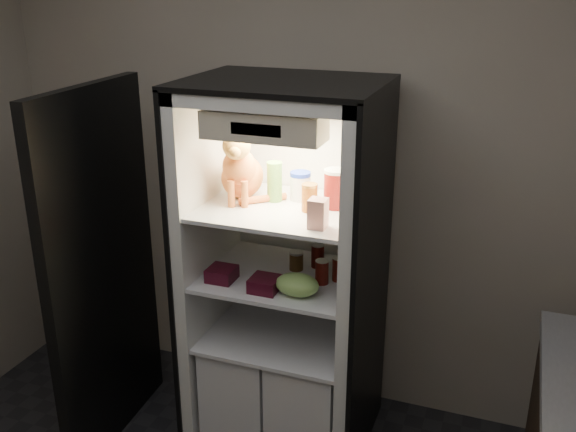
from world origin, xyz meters
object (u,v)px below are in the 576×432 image
at_px(refrigerator, 287,295).
at_px(parmesan_shaker, 275,182).
at_px(soda_can_a, 318,256).
at_px(berry_box_right, 265,284).
at_px(soda_can_c, 322,272).
at_px(mayo_tub, 300,186).
at_px(cream_carton, 318,213).
at_px(soda_can_b, 339,269).
at_px(condiment_jar, 296,260).
at_px(berry_box_left, 222,274).
at_px(pepper_jar, 335,189).
at_px(tabby_cat, 241,170).
at_px(grape_bag, 297,285).
at_px(salsa_jar, 309,198).

height_order(refrigerator, parmesan_shaker, refrigerator).
relative_size(soda_can_a, berry_box_right, 0.92).
bearing_deg(soda_can_c, mayo_tub, 136.98).
distance_m(refrigerator, cream_carton, 0.67).
bearing_deg(soda_can_b, condiment_jar, 169.27).
height_order(refrigerator, soda_can_a, refrigerator).
bearing_deg(soda_can_b, berry_box_left, -159.96).
bearing_deg(berry_box_left, pepper_jar, 25.88).
distance_m(tabby_cat, soda_can_a, 0.57).
bearing_deg(soda_can_a, mayo_tub, -168.68).
height_order(mayo_tub, condiment_jar, mayo_tub).
xyz_separation_m(soda_can_b, condiment_jar, (-0.23, 0.04, -0.01)).
distance_m(grape_bag, berry_box_right, 0.16).
height_order(parmesan_shaker, berry_box_left, parmesan_shaker).
xyz_separation_m(pepper_jar, condiment_jar, (-0.19, 0.00, -0.39)).
xyz_separation_m(mayo_tub, cream_carton, (0.19, -0.32, -0.01)).
xyz_separation_m(parmesan_shaker, berry_box_left, (-0.18, -0.23, -0.41)).
bearing_deg(mayo_tub, berry_box_right, -101.14).
distance_m(pepper_jar, condiment_jar, 0.44).
height_order(parmesan_shaker, berry_box_right, parmesan_shaker).
bearing_deg(tabby_cat, cream_carton, -42.65).
xyz_separation_m(refrigerator, cream_carton, (0.24, -0.26, 0.56)).
bearing_deg(soda_can_c, tabby_cat, 172.32).
relative_size(soda_can_c, grape_bag, 0.58).
bearing_deg(soda_can_c, soda_can_b, 41.79).
bearing_deg(salsa_jar, cream_carton, -61.74).
xyz_separation_m(pepper_jar, cream_carton, (0.00, -0.27, -0.03)).
distance_m(tabby_cat, grape_bag, 0.61).
xyz_separation_m(soda_can_c, berry_box_right, (-0.22, -0.16, -0.03)).
bearing_deg(grape_bag, berry_box_right, -176.22).
bearing_deg(soda_can_a, condiment_jar, -142.97).
relative_size(parmesan_shaker, grape_bag, 0.94).
height_order(grape_bag, berry_box_left, grape_bag).
relative_size(tabby_cat, berry_box_right, 3.03).
xyz_separation_m(parmesan_shaker, berry_box_right, (0.05, -0.26, -0.41)).
height_order(mayo_tub, soda_can_c, mayo_tub).
height_order(soda_can_a, soda_can_c, soda_can_a).
bearing_deg(grape_bag, refrigerator, 120.00).
bearing_deg(tabby_cat, grape_bag, -46.37).
bearing_deg(grape_bag, soda_can_b, 57.17).
bearing_deg(cream_carton, pepper_jar, 90.61).
xyz_separation_m(parmesan_shaker, salsa_jar, (0.20, -0.08, -0.03)).
xyz_separation_m(grape_bag, berry_box_right, (-0.15, -0.01, -0.02)).
relative_size(tabby_cat, grape_bag, 1.93).
bearing_deg(condiment_jar, berry_box_right, -102.93).
height_order(soda_can_a, berry_box_left, soda_can_a).
relative_size(cream_carton, condiment_jar, 1.35).
bearing_deg(cream_carton, refrigerator, 132.35).
relative_size(parmesan_shaker, condiment_jar, 2.00).
height_order(cream_carton, berry_box_left, cream_carton).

